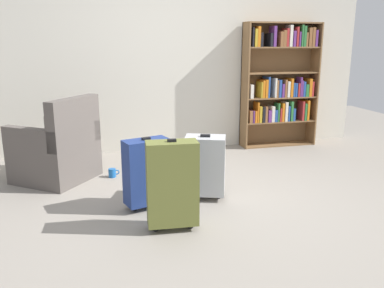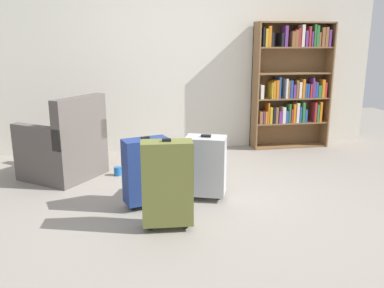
# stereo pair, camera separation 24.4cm
# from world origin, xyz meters

# --- Properties ---
(ground_plane) EXTENTS (9.61, 9.61, 0.00)m
(ground_plane) POSITION_xyz_m (0.00, 0.00, 0.00)
(ground_plane) COLOR gray
(back_wall) EXTENTS (5.49, 0.10, 2.60)m
(back_wall) POSITION_xyz_m (0.00, 2.08, 1.30)
(back_wall) COLOR beige
(back_wall) RESTS_ON ground
(bookshelf) EXTENTS (1.06, 0.27, 1.70)m
(bookshelf) POSITION_xyz_m (1.55, 1.89, 0.90)
(bookshelf) COLOR brown
(bookshelf) RESTS_ON ground
(armchair) EXTENTS (0.98, 0.98, 0.90)m
(armchair) POSITION_xyz_m (-1.40, 1.06, 0.32)
(armchair) COLOR #59514C
(armchair) RESTS_ON ground
(mug) EXTENTS (0.12, 0.08, 0.10)m
(mug) POSITION_xyz_m (-0.84, 1.00, 0.05)
(mug) COLOR #1959A5
(mug) RESTS_ON ground
(suitcase_olive) EXTENTS (0.41, 0.21, 0.74)m
(suitcase_olive) POSITION_xyz_m (-0.44, -0.41, 0.38)
(suitcase_olive) COLOR brown
(suitcase_olive) RESTS_ON ground
(suitcase_navy_blue) EXTENTS (0.43, 0.30, 0.65)m
(suitcase_navy_blue) POSITION_xyz_m (-0.57, 0.07, 0.34)
(suitcase_navy_blue) COLOR navy
(suitcase_navy_blue) RESTS_ON ground
(suitcase_silver) EXTENTS (0.43, 0.36, 0.62)m
(suitcase_silver) POSITION_xyz_m (-0.01, 0.17, 0.32)
(suitcase_silver) COLOR #B7BABF
(suitcase_silver) RESTS_ON ground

